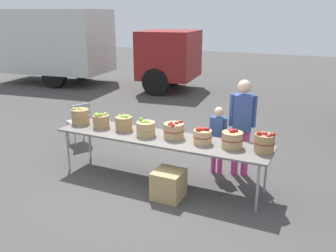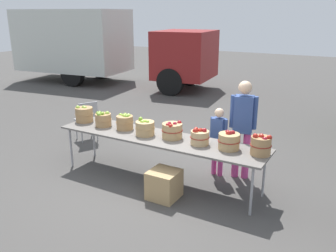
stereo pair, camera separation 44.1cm
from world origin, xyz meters
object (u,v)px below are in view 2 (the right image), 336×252
at_px(market_table, 159,139).
at_px(apple_basket_red_3, 261,145).
at_px(apple_basket_green_1, 103,119).
at_px(apple_basket_green_3, 145,128).
at_px(apple_basket_green_2, 125,122).
at_px(vendor_adult, 243,122).
at_px(box_truck, 97,44).
at_px(folding_chair, 87,118).
at_px(produce_crate, 164,184).
at_px(apple_basket_green_0, 84,114).
at_px(apple_basket_red_2, 229,141).
at_px(apple_basket_red_0, 172,130).
at_px(child_customer, 218,136).
at_px(apple_basket_red_1, 200,137).

relative_size(market_table, apple_basket_red_3, 11.24).
height_order(apple_basket_green_1, apple_basket_green_3, apple_basket_green_3).
height_order(apple_basket_green_1, apple_basket_green_2, apple_basket_green_2).
bearing_deg(vendor_adult, apple_basket_red_3, 112.39).
xyz_separation_m(box_truck, folding_chair, (4.18, -5.28, -0.98)).
xyz_separation_m(market_table, produce_crate, (0.37, -0.46, -0.50)).
bearing_deg(apple_basket_green_0, apple_basket_red_3, 0.21).
relative_size(apple_basket_red_2, folding_chair, 0.38).
xyz_separation_m(market_table, apple_basket_green_2, (-0.70, 0.06, 0.16)).
xyz_separation_m(market_table, apple_basket_red_0, (0.21, 0.06, 0.16)).
bearing_deg(apple_basket_red_3, apple_basket_green_2, -179.78).
bearing_deg(apple_basket_green_3, apple_basket_red_0, 10.87).
xyz_separation_m(apple_basket_red_3, vendor_adult, (-0.50, 0.71, 0.06)).
distance_m(market_table, apple_basket_red_3, 1.62).
xyz_separation_m(vendor_adult, child_customer, (-0.37, -0.11, -0.27)).
distance_m(apple_basket_red_0, folding_chair, 2.68).
height_order(vendor_adult, folding_chair, vendor_adult).
bearing_deg(child_customer, apple_basket_red_1, 92.43).
distance_m(apple_basket_green_0, apple_basket_green_2, 0.90).
bearing_deg(apple_basket_red_2, apple_basket_green_3, -176.54).
xyz_separation_m(apple_basket_red_1, apple_basket_red_2, (0.45, 0.04, 0.01)).
bearing_deg(apple_basket_red_2, vendor_adult, 92.94).
bearing_deg(apple_basket_green_2, apple_basket_red_0, 0.01).
distance_m(apple_basket_red_0, apple_basket_red_3, 1.40).
xyz_separation_m(apple_basket_green_2, vendor_adult, (1.81, 0.71, 0.08)).
bearing_deg(apple_basket_green_0, produce_crate, -14.81).
distance_m(apple_basket_red_1, produce_crate, 0.88).
bearing_deg(folding_chair, apple_basket_red_0, 99.43).
height_order(apple_basket_green_1, produce_crate, apple_basket_green_1).
bearing_deg(apple_basket_green_2, produce_crate, -26.06).
height_order(market_table, apple_basket_green_2, apple_basket_green_2).
xyz_separation_m(apple_basket_red_0, folding_chair, (-2.52, 0.82, -0.37)).
bearing_deg(apple_basket_green_2, apple_basket_green_1, -173.36).
height_order(folding_chair, produce_crate, folding_chair).
height_order(apple_basket_green_0, vendor_adult, vendor_adult).
bearing_deg(apple_basket_green_3, apple_basket_green_2, 169.39).
height_order(market_table, apple_basket_red_3, apple_basket_red_3).
distance_m(apple_basket_green_3, apple_basket_red_2, 1.39).
distance_m(child_customer, folding_chair, 3.07).
bearing_deg(child_customer, apple_basket_green_3, 41.39).
distance_m(vendor_adult, child_customer, 0.47).
bearing_deg(apple_basket_green_1, apple_basket_red_0, 2.13).
relative_size(apple_basket_red_1, vendor_adult, 0.18).
bearing_deg(box_truck, child_customer, -43.96).
height_order(market_table, vendor_adult, vendor_adult).
bearing_deg(apple_basket_green_0, apple_basket_red_1, -0.90).
distance_m(apple_basket_red_2, apple_basket_red_3, 0.46).
bearing_deg(market_table, apple_basket_green_3, -174.40).
bearing_deg(child_customer, apple_basket_red_0, 54.90).
relative_size(market_table, apple_basket_red_0, 10.43).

